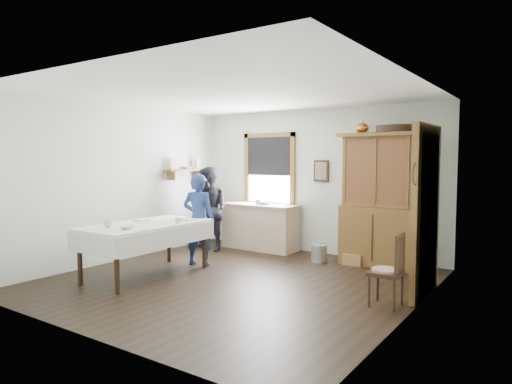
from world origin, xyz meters
TOP-DOWN VIEW (x-y plane):
  - room at (0.00, 0.00)m, footprint 5.01×5.01m
  - window at (-1.00, 2.46)m, footprint 1.18×0.07m
  - doorway at (2.46, 0.85)m, footprint 0.09×1.14m
  - wall_shelf at (-2.37, 1.54)m, footprint 0.24×1.00m
  - framed_picture at (0.15, 2.46)m, footprint 0.30×0.04m
  - rug_beater at (2.45, 0.30)m, footprint 0.01×0.27m
  - work_counter at (-1.02, 2.16)m, footprint 1.57×0.61m
  - china_hutch at (1.36, 2.16)m, footprint 1.30×0.63m
  - dining_table at (-1.31, -0.51)m, footprint 1.06×2.00m
  - spindle_chair at (2.17, 0.13)m, footprint 0.43×0.43m
  - pail at (0.45, 1.81)m, footprint 0.30×0.30m
  - wicker_basket at (1.03, 1.93)m, footprint 0.33×0.24m
  - woman_blue at (-1.11, 0.46)m, footprint 0.59×0.47m
  - figure_dark at (-1.74, 1.49)m, footprint 0.82×0.68m
  - table_cup_a at (-1.46, -1.08)m, footprint 0.13×0.13m
  - table_cup_b at (-0.89, -0.25)m, footprint 0.11×0.11m
  - table_bowl at (-1.10, -1.04)m, footprint 0.26×0.26m
  - counter_book at (-0.97, 2.28)m, footprint 0.21×0.24m
  - counter_bowl at (-0.86, 2.14)m, footprint 0.20×0.20m
  - shelf_bowl at (-2.37, 1.55)m, footprint 0.22×0.22m

SIDE VIEW (x-z plane):
  - wicker_basket at x=1.03m, z-range 0.00..0.19m
  - pail at x=0.45m, z-range 0.00..0.30m
  - dining_table at x=-1.31m, z-range 0.00..0.80m
  - work_counter at x=-1.02m, z-range 0.00..0.89m
  - spindle_chair at x=2.17m, z-range 0.00..0.89m
  - woman_blue at x=-1.11m, z-range 0.00..1.42m
  - figure_dark at x=-1.74m, z-range 0.00..1.50m
  - table_bowl at x=-1.10m, z-range 0.80..0.85m
  - table_cup_b at x=-0.89m, z-range 0.80..0.89m
  - table_cup_a at x=-1.46m, z-range 0.80..0.90m
  - counter_book at x=-0.97m, z-range 0.89..0.91m
  - counter_bowl at x=-0.86m, z-range 0.89..0.95m
  - china_hutch at x=1.36m, z-range 0.00..2.20m
  - doorway at x=2.46m, z-range 0.05..2.27m
  - room at x=0.00m, z-range 0.00..2.70m
  - framed_picture at x=0.15m, z-range 1.35..1.75m
  - wall_shelf at x=-2.37m, z-range 1.35..1.79m
  - shelf_bowl at x=-2.37m, z-range 1.57..1.62m
  - window at x=-1.00m, z-range 0.89..2.37m
  - rug_beater at x=2.45m, z-range 1.58..1.86m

